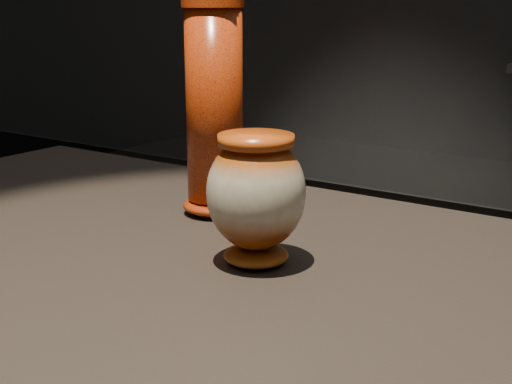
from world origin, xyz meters
TOP-DOWN VIEW (x-y plane):
  - main_vase at (-0.15, 0.00)m, footprint 0.16×0.16m
  - tall_vase at (-0.34, 0.16)m, footprint 0.11×0.11m

SIDE VIEW (x-z plane):
  - main_vase at x=-0.15m, z-range 0.91..1.08m
  - tall_vase at x=-0.34m, z-range 0.89..1.24m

